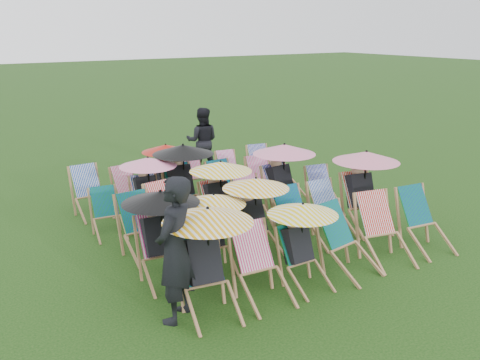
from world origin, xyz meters
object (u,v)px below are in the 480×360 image
deckchair_0 (208,260)px  deckchair_5 (426,221)px  deckchair_29 (263,166)px  person_left (175,250)px  person_rear (202,141)px

deckchair_0 → deckchair_5: deckchair_0 is taller
deckchair_29 → deckchair_5: bearing=-78.5°
person_left → person_rear: (3.65, 5.91, -0.11)m
deckchair_0 → deckchair_29: bearing=56.9°
deckchair_5 → person_left: (-4.41, 0.25, 0.44)m
deckchair_5 → deckchair_0: bearing=-175.4°
person_left → person_rear: person_left is taller
deckchair_5 → person_left: person_left is taller
deckchair_0 → deckchair_5: size_ratio=1.39×
deckchair_0 → person_rear: (3.24, 6.00, 0.10)m
deckchair_0 → person_left: person_left is taller
deckchair_5 → person_rear: size_ratio=0.60×
deckchair_29 → person_rear: (-0.74, 1.56, 0.39)m
deckchair_5 → person_left: size_ratio=0.53×
deckchair_0 → person_rear: bearing=70.4°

